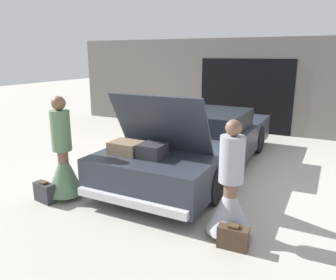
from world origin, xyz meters
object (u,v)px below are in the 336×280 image
at_px(suitcase_beside_left_person, 45,192).
at_px(suitcase_beside_right_person, 233,237).
at_px(person_right, 230,196).
at_px(person_left, 63,163).
at_px(car, 199,141).

xyz_separation_m(suitcase_beside_left_person, suitcase_beside_right_person, (3.09, 0.10, -0.02)).
height_order(suitcase_beside_left_person, suitcase_beside_right_person, suitcase_beside_left_person).
relative_size(person_right, suitcase_beside_right_person, 4.06).
bearing_deg(person_left, person_right, 106.10).
xyz_separation_m(car, suitcase_beside_right_person, (1.52, -2.65, -0.41)).
relative_size(person_left, suitcase_beside_left_person, 4.16).
bearing_deg(suitcase_beside_left_person, car, 60.32).
bearing_deg(suitcase_beside_right_person, person_right, 117.33).
xyz_separation_m(person_left, person_right, (2.77, 0.09, -0.06)).
relative_size(car, suitcase_beside_right_person, 13.77).
bearing_deg(suitcase_beside_right_person, car, 119.87).
bearing_deg(car, person_right, -59.85).
xyz_separation_m(person_right, suitcase_beside_right_person, (0.14, -0.27, -0.41)).
bearing_deg(person_left, suitcase_beside_left_person, -20.38).
xyz_separation_m(person_left, suitcase_beside_right_person, (2.90, -0.17, -0.47)).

